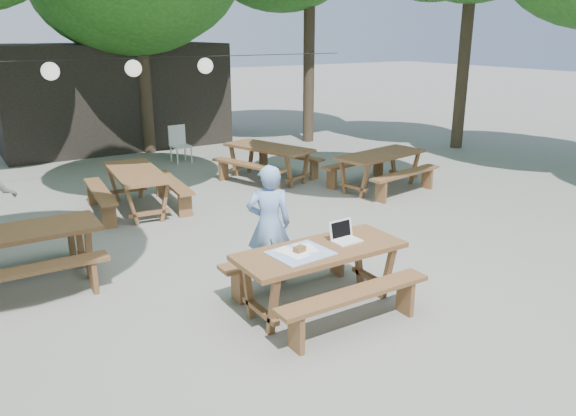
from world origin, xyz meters
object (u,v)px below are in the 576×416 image
(plastic_chair, at_px, (181,152))
(picnic_table_nw, at_px, (19,258))
(woman, at_px, (269,225))
(main_picnic_table, at_px, (320,277))

(plastic_chair, bearing_deg, picnic_table_nw, -131.07)
(woman, relative_size, plastic_chair, 1.73)
(main_picnic_table, relative_size, picnic_table_nw, 1.00)
(main_picnic_table, bearing_deg, woman, 97.39)
(picnic_table_nw, relative_size, woman, 1.29)
(plastic_chair, bearing_deg, woman, -105.89)
(picnic_table_nw, height_order, woman, woman)
(main_picnic_table, bearing_deg, plastic_chair, 79.38)
(plastic_chair, bearing_deg, main_picnic_table, -103.58)
(main_picnic_table, distance_m, picnic_table_nw, 3.84)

